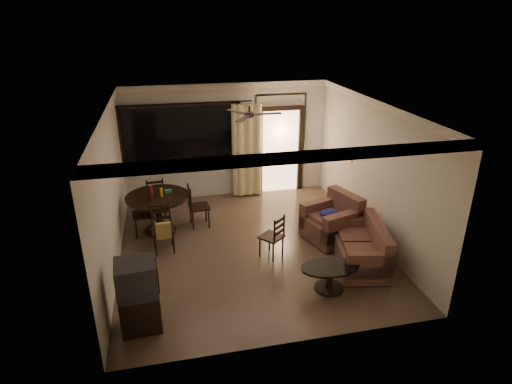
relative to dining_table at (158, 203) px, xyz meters
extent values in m
plane|color=#7F6651|center=(1.73, -1.07, -0.64)|extent=(5.50, 5.50, 0.00)
plane|color=beige|center=(1.73, 1.68, 0.76)|extent=(5.00, 0.00, 5.00)
plane|color=beige|center=(1.73, -3.82, 0.76)|extent=(5.00, 0.00, 5.00)
plane|color=beige|center=(-0.77, -1.07, 0.76)|extent=(0.00, 5.50, 5.50)
plane|color=beige|center=(4.23, -1.07, 0.76)|extent=(0.00, 5.50, 5.50)
plane|color=white|center=(1.73, -1.07, 2.16)|extent=(5.50, 5.50, 0.00)
cube|color=black|center=(0.63, 1.65, 0.93)|extent=(2.70, 0.04, 1.45)
cylinder|color=black|center=(0.73, 1.56, 1.74)|extent=(3.20, 0.03, 0.03)
cube|color=#FFC684|center=(3.08, 1.64, 0.41)|extent=(0.91, 0.03, 2.08)
cube|color=white|center=(4.21, -0.02, 0.66)|extent=(0.02, 0.18, 0.12)
cylinder|color=black|center=(1.73, -1.07, 2.10)|extent=(0.03, 0.03, 0.12)
cylinder|color=black|center=(1.73, -1.07, 2.01)|extent=(0.16, 0.16, 0.08)
cylinder|color=black|center=(0.00, 0.00, 0.15)|extent=(1.30, 1.30, 0.04)
cylinder|color=black|center=(0.00, 0.00, -0.24)|extent=(0.13, 0.13, 0.76)
cylinder|color=black|center=(0.00, 0.00, -0.62)|extent=(0.65, 0.65, 0.03)
cylinder|color=maroon|center=(-0.11, 0.04, 0.28)|extent=(0.06, 0.06, 0.22)
cylinder|color=#B87C13|center=(0.09, -0.05, 0.26)|extent=(0.06, 0.06, 0.18)
cube|color=#247941|center=(0.23, 0.15, 0.20)|extent=(0.14, 0.10, 0.05)
cube|color=black|center=(-0.32, -0.07, -0.19)|extent=(0.45, 0.45, 0.04)
cube|color=black|center=(0.85, 0.06, -0.19)|extent=(0.45, 0.45, 0.04)
cube|color=black|center=(0.06, -0.85, -0.19)|extent=(0.45, 0.45, 0.04)
cube|color=#A18845|center=(0.08, -1.08, -0.09)|extent=(0.29, 0.10, 0.32)
cube|color=black|center=(-0.06, 0.80, -0.19)|extent=(0.45, 0.45, 0.04)
cube|color=black|center=(-0.31, -3.01, -0.35)|extent=(0.60, 0.56, 0.58)
cube|color=black|center=(-0.31, -3.01, 0.19)|extent=(0.60, 0.56, 0.52)
cube|color=black|center=(-0.02, -2.98, 0.19)|extent=(0.05, 0.41, 0.35)
cube|color=#3F211D|center=(3.56, -2.12, -0.44)|extent=(1.07, 1.60, 0.37)
cube|color=#3F211D|center=(3.85, -2.18, -0.13)|extent=(0.49, 1.48, 0.60)
cube|color=#3F211D|center=(3.42, -2.76, -0.25)|extent=(0.80, 0.33, 0.46)
cube|color=#3F211D|center=(3.70, -1.48, -0.25)|extent=(0.80, 0.33, 0.46)
cube|color=#3F211D|center=(3.52, -2.11, -0.23)|extent=(0.81, 1.38, 0.11)
cube|color=#3F211D|center=(3.39, -1.12, -0.40)|extent=(1.17, 1.17, 0.44)
cube|color=#3F211D|center=(3.73, -1.01, -0.04)|extent=(0.49, 0.95, 0.71)
cube|color=#3F211D|center=(3.50, -1.47, -0.18)|extent=(0.94, 0.47, 0.55)
cube|color=#3F211D|center=(3.28, -0.77, -0.18)|extent=(0.94, 0.47, 0.55)
cube|color=#3F211D|center=(3.34, -1.13, -0.15)|extent=(0.84, 0.88, 0.13)
ellipsoid|color=#121251|center=(3.34, -1.13, -0.03)|extent=(0.39, 0.33, 0.12)
ellipsoid|color=black|center=(2.74, -2.73, -0.22)|extent=(1.00, 0.60, 0.03)
cylinder|color=black|center=(2.74, -2.73, -0.43)|extent=(0.11, 0.11, 0.40)
cylinder|color=black|center=(2.74, -2.73, -0.62)|extent=(0.49, 0.49, 0.03)
cube|color=black|center=(2.05, -1.49, -0.23)|extent=(0.54, 0.54, 0.04)
camera|label=1|loc=(0.24, -8.33, 3.66)|focal=30.00mm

